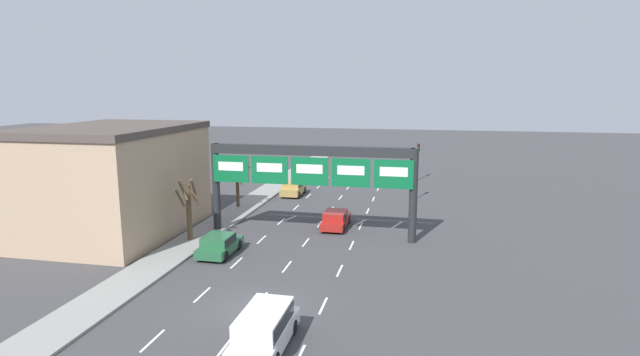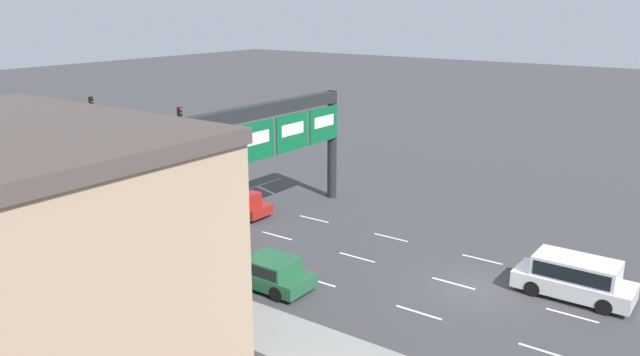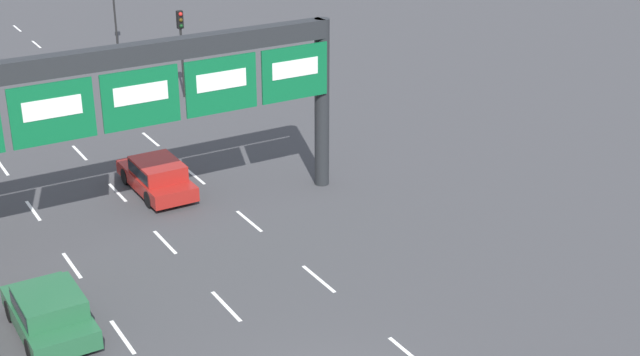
% 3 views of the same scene
% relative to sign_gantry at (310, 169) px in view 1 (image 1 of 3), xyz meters
% --- Properties ---
extents(ground_plane, '(220.00, 220.00, 0.00)m').
position_rel_sign_gantry_xyz_m(ground_plane, '(0.00, -12.56, -5.09)').
color(ground_plane, '#3D3D3F').
extents(sidewalk_left, '(2.80, 110.00, 0.15)m').
position_rel_sign_gantry_xyz_m(sidewalk_left, '(-8.00, -12.56, -5.02)').
color(sidewalk_left, gray).
rests_on(sidewalk_left, ground_plane).
extents(lane_dashes, '(6.72, 67.00, 0.01)m').
position_rel_sign_gantry_xyz_m(lane_dashes, '(-0.00, 0.94, -5.09)').
color(lane_dashes, white).
rests_on(lane_dashes, ground_plane).
extents(sign_gantry, '(15.38, 0.70, 6.75)m').
position_rel_sign_gantry_xyz_m(sign_gantry, '(0.00, 0.00, 0.00)').
color(sign_gantry, '#232628').
rests_on(sign_gantry, ground_plane).
extents(building_near, '(9.72, 13.29, 8.14)m').
position_rel_sign_gantry_xyz_m(building_near, '(-14.57, -2.15, -1.01)').
color(building_near, tan).
rests_on(building_near, ground_plane).
extents(suv_white, '(1.95, 4.69, 1.72)m').
position_rel_sign_gantry_xyz_m(suv_white, '(1.70, -16.14, -4.13)').
color(suv_white, silver).
rests_on(suv_white, ground_plane).
extents(car_green, '(1.92, 3.95, 1.37)m').
position_rel_sign_gantry_xyz_m(car_green, '(-4.97, -5.28, -4.36)').
color(car_green, '#235B38').
rests_on(car_green, ground_plane).
extents(car_gold, '(1.89, 3.99, 1.46)m').
position_rel_sign_gantry_xyz_m(car_gold, '(-4.91, 13.48, -4.32)').
color(car_gold, '#A88947').
rests_on(car_gold, ground_plane).
extents(car_red, '(1.81, 4.37, 1.35)m').
position_rel_sign_gantry_xyz_m(car_red, '(1.41, 2.68, -4.37)').
color(car_red, maroon).
rests_on(car_red, ground_plane).
extents(traffic_light_near_gantry, '(0.30, 0.35, 4.53)m').
position_rel_sign_gantry_xyz_m(traffic_light_near_gantry, '(7.13, 13.53, -1.85)').
color(traffic_light_near_gantry, black).
rests_on(traffic_light_near_gantry, ground_plane).
extents(traffic_light_mid_block, '(0.30, 0.35, 4.35)m').
position_rel_sign_gantry_xyz_m(traffic_light_mid_block, '(7.40, 24.79, -1.97)').
color(traffic_light_mid_block, black).
rests_on(traffic_light_mid_block, ground_plane).
extents(tree_bare_closest, '(1.88, 2.23, 4.10)m').
position_rel_sign_gantry_xyz_m(tree_bare_closest, '(-8.34, 7.15, -2.69)').
color(tree_bare_closest, brown).
rests_on(tree_bare_closest, sidewalk_left).
extents(tree_bare_second, '(2.02, 1.59, 4.56)m').
position_rel_sign_gantry_xyz_m(tree_bare_second, '(-8.15, -3.07, -2.49)').
color(tree_bare_second, brown).
rests_on(tree_bare_second, sidewalk_left).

